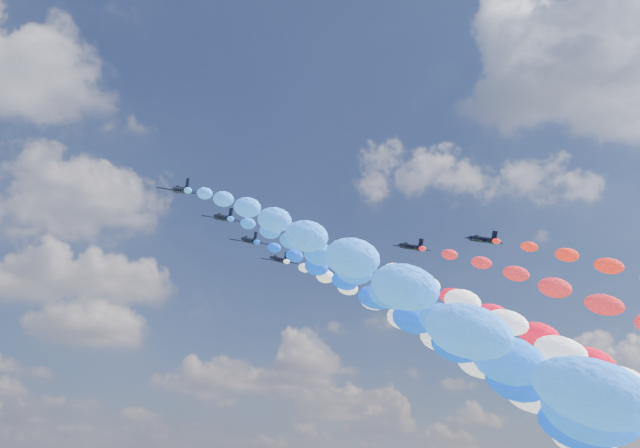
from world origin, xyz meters
name	(u,v)px	position (x,y,z in m)	size (l,w,h in m)	color
jet_0	(181,190)	(-31.26, -7.30, 100.98)	(7.79, 10.45, 2.30)	black
trail_0	(376,309)	(-31.26, -70.14, 68.81)	(5.55, 122.88, 66.91)	#2A72F5
jet_1	(223,218)	(-20.19, 3.13, 100.98)	(7.79, 10.45, 2.30)	black
trail_1	(419,339)	(-20.19, -59.71, 68.81)	(5.55, 122.88, 66.91)	blue
jet_2	(249,240)	(-10.79, 14.19, 100.98)	(7.79, 10.45, 2.30)	black
trail_2	(435,360)	(-10.79, -48.64, 68.81)	(5.55, 122.88, 66.91)	blue
jet_3	(311,244)	(1.51, 11.05, 100.98)	(7.79, 10.45, 2.30)	black
trail_3	(534,363)	(1.51, -51.79, 68.81)	(5.55, 122.88, 66.91)	white
jet_4	(279,260)	(0.16, 24.54, 100.98)	(7.79, 10.45, 2.30)	black
trail_4	(459,375)	(0.16, -38.29, 68.81)	(5.55, 122.88, 66.91)	white
jet_5	(340,256)	(10.59, 16.03, 100.98)	(7.79, 10.45, 2.30)	black
trail_5	(562,372)	(10.59, -46.81, 68.81)	(5.55, 122.88, 66.91)	#F70B29
jet_6	(411,247)	(20.62, 3.73, 100.98)	(7.79, 10.45, 2.30)	black
jet_7	(482,240)	(30.67, -6.89, 100.98)	(7.79, 10.45, 2.30)	black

